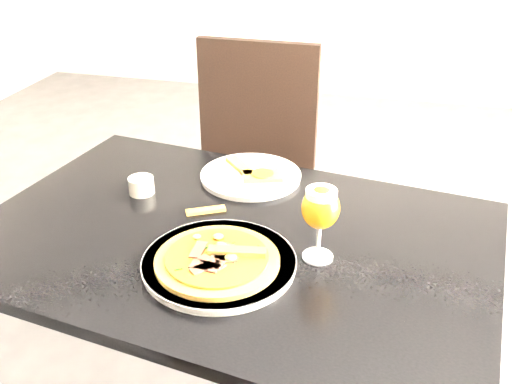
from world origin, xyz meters
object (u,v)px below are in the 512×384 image
(chair_far, at_px, (248,174))
(pizza, at_px, (218,259))
(dining_table, at_px, (231,264))
(beer_glass, at_px, (321,209))

(chair_far, bearing_deg, pizza, -77.91)
(dining_table, height_order, beer_glass, beer_glass)
(dining_table, xyz_separation_m, beer_glass, (0.21, -0.05, 0.21))
(pizza, bearing_deg, beer_glass, 26.10)
(dining_table, height_order, chair_far, chair_far)
(pizza, bearing_deg, dining_table, 96.77)
(dining_table, bearing_deg, pizza, -75.23)
(pizza, bearing_deg, chair_far, 101.11)
(dining_table, relative_size, beer_glass, 7.60)
(pizza, height_order, beer_glass, beer_glass)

